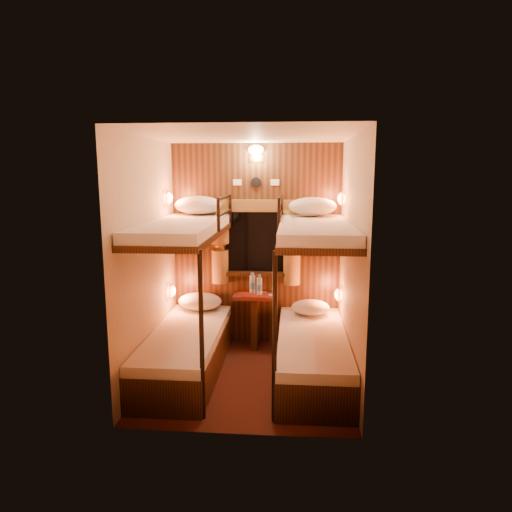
# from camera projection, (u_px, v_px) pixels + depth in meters

# --- Properties ---
(floor) EXTENTS (2.10, 2.10, 0.00)m
(floor) POSITION_uv_depth(u_px,v_px,m) (248.00, 377.00, 4.66)
(floor) COLOR #380F10
(floor) RESTS_ON ground
(ceiling) EXTENTS (2.10, 2.10, 0.00)m
(ceiling) POSITION_uv_depth(u_px,v_px,m) (247.00, 135.00, 4.24)
(ceiling) COLOR silver
(ceiling) RESTS_ON wall_back
(wall_back) EXTENTS (2.40, 0.00, 2.40)m
(wall_back) POSITION_uv_depth(u_px,v_px,m) (256.00, 245.00, 5.48)
(wall_back) COLOR #C6B293
(wall_back) RESTS_ON floor
(wall_front) EXTENTS (2.40, 0.00, 2.40)m
(wall_front) POSITION_uv_depth(u_px,v_px,m) (234.00, 288.00, 3.42)
(wall_front) COLOR #C6B293
(wall_front) RESTS_ON floor
(wall_left) EXTENTS (0.00, 2.40, 2.40)m
(wall_left) POSITION_uv_depth(u_px,v_px,m) (148.00, 260.00, 4.53)
(wall_left) COLOR #C6B293
(wall_left) RESTS_ON floor
(wall_right) EXTENTS (0.00, 2.40, 2.40)m
(wall_right) POSITION_uv_depth(u_px,v_px,m) (351.00, 263.00, 4.37)
(wall_right) COLOR #C6B293
(wall_right) RESTS_ON floor
(back_panel) EXTENTS (2.00, 0.03, 2.40)m
(back_panel) POSITION_uv_depth(u_px,v_px,m) (256.00, 246.00, 5.47)
(back_panel) COLOR black
(back_panel) RESTS_ON floor
(bunk_left) EXTENTS (0.72, 1.90, 1.82)m
(bunk_left) POSITION_uv_depth(u_px,v_px,m) (186.00, 321.00, 4.68)
(bunk_left) COLOR black
(bunk_left) RESTS_ON floor
(bunk_right) EXTENTS (0.72, 1.90, 1.82)m
(bunk_right) POSITION_uv_depth(u_px,v_px,m) (313.00, 324.00, 4.58)
(bunk_right) COLOR black
(bunk_right) RESTS_ON floor
(window) EXTENTS (1.00, 0.12, 0.79)m
(window) POSITION_uv_depth(u_px,v_px,m) (256.00, 247.00, 5.44)
(window) COLOR black
(window) RESTS_ON back_panel
(curtains) EXTENTS (1.10, 0.22, 1.00)m
(curtains) POSITION_uv_depth(u_px,v_px,m) (256.00, 241.00, 5.39)
(curtains) COLOR olive
(curtains) RESTS_ON back_panel
(back_fixtures) EXTENTS (0.54, 0.09, 0.48)m
(back_fixtures) POSITION_uv_depth(u_px,v_px,m) (256.00, 156.00, 5.25)
(back_fixtures) COLOR black
(back_fixtures) RESTS_ON back_panel
(reading_lamps) EXTENTS (2.00, 0.20, 1.25)m
(reading_lamps) POSITION_uv_depth(u_px,v_px,m) (254.00, 247.00, 5.13)
(reading_lamps) COLOR #FF6126
(reading_lamps) RESTS_ON wall_left
(table) EXTENTS (0.50, 0.34, 0.66)m
(table) POSITION_uv_depth(u_px,v_px,m) (255.00, 313.00, 5.42)
(table) COLOR #531713
(table) RESTS_ON floor
(bottle_left) EXTENTS (0.07, 0.07, 0.25)m
(bottle_left) POSITION_uv_depth(u_px,v_px,m) (252.00, 284.00, 5.40)
(bottle_left) COLOR #99BFE5
(bottle_left) RESTS_ON table
(bottle_right) EXTENTS (0.07, 0.07, 0.24)m
(bottle_right) POSITION_uv_depth(u_px,v_px,m) (259.00, 286.00, 5.33)
(bottle_right) COLOR #99BFE5
(bottle_right) RESTS_ON table
(sachet_a) EXTENTS (0.11, 0.09, 0.01)m
(sachet_a) POSITION_uv_depth(u_px,v_px,m) (272.00, 295.00, 5.33)
(sachet_a) COLOR silver
(sachet_a) RESTS_ON table
(sachet_b) EXTENTS (0.09, 0.08, 0.01)m
(sachet_b) POSITION_uv_depth(u_px,v_px,m) (264.00, 292.00, 5.45)
(sachet_b) COLOR silver
(sachet_b) RESTS_ON table
(pillow_lower_left) EXTENTS (0.52, 0.37, 0.20)m
(pillow_lower_left) POSITION_uv_depth(u_px,v_px,m) (200.00, 301.00, 5.40)
(pillow_lower_left) COLOR silver
(pillow_lower_left) RESTS_ON bunk_left
(pillow_lower_right) EXTENTS (0.44, 0.31, 0.17)m
(pillow_lower_right) POSITION_uv_depth(u_px,v_px,m) (310.00, 307.00, 5.21)
(pillow_lower_right) COLOR silver
(pillow_lower_right) RESTS_ON bunk_right
(pillow_upper_left) EXTENTS (0.54, 0.39, 0.21)m
(pillow_upper_left) POSITION_uv_depth(u_px,v_px,m) (198.00, 205.00, 5.22)
(pillow_upper_left) COLOR silver
(pillow_upper_left) RESTS_ON bunk_left
(pillow_upper_right) EXTENTS (0.53, 0.38, 0.21)m
(pillow_upper_right) POSITION_uv_depth(u_px,v_px,m) (313.00, 207.00, 5.03)
(pillow_upper_right) COLOR silver
(pillow_upper_right) RESTS_ON bunk_right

